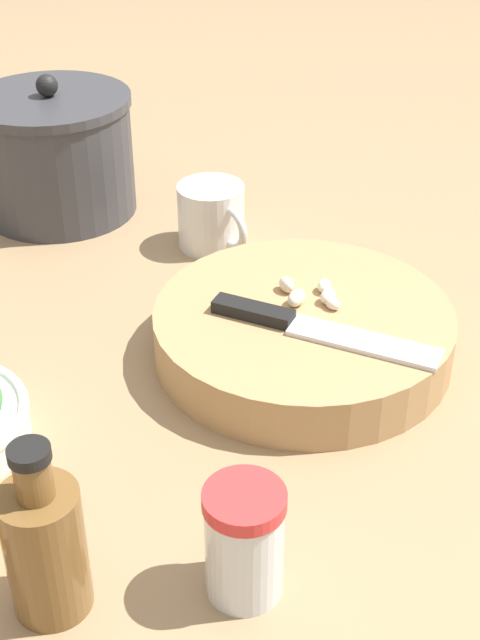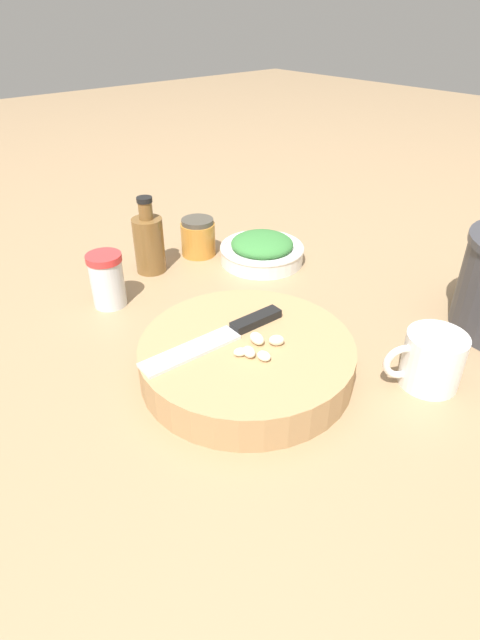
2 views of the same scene
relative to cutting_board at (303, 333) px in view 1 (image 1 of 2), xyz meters
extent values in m
plane|color=#997A56|center=(-0.09, 0.09, -0.03)|extent=(5.00, 5.00, 0.00)
cylinder|color=tan|center=(0.00, 0.00, 0.00)|extent=(0.31, 0.31, 0.05)
cube|color=black|center=(-0.03, 0.04, 0.03)|extent=(0.03, 0.08, 0.01)
cube|color=silver|center=(-0.03, -0.07, 0.03)|extent=(0.04, 0.15, 0.01)
ellipsoid|color=white|center=(0.04, -0.01, 0.03)|extent=(0.02, 0.02, 0.01)
ellipsoid|color=silver|center=(0.02, -0.02, 0.03)|extent=(0.02, 0.02, 0.02)
ellipsoid|color=#EEECCD|center=(0.01, 0.01, 0.03)|extent=(0.03, 0.02, 0.02)
ellipsoid|color=#F1E0C3|center=(0.03, 0.03, 0.03)|extent=(0.02, 0.03, 0.02)
ellipsoid|color=#EFE6CC|center=(0.02, -0.03, 0.03)|extent=(0.02, 0.02, 0.01)
cylinder|color=silver|center=(-0.30, -0.05, 0.02)|extent=(0.06, 0.06, 0.08)
cylinder|color=red|center=(-0.30, -0.05, 0.06)|extent=(0.06, 0.06, 0.01)
cylinder|color=silver|center=(0.18, 0.18, 0.01)|extent=(0.08, 0.08, 0.08)
torus|color=silver|center=(0.16, 0.14, 0.02)|extent=(0.04, 0.05, 0.05)
cylinder|color=brown|center=(-0.37, 0.07, 0.03)|extent=(0.06, 0.06, 0.11)
cylinder|color=brown|center=(-0.37, 0.07, 0.10)|extent=(0.03, 0.03, 0.03)
cylinder|color=black|center=(-0.37, 0.07, 0.12)|extent=(0.03, 0.03, 0.01)
cylinder|color=#38383D|center=(0.20, 0.41, 0.05)|extent=(0.20, 0.20, 0.15)
cylinder|color=#38383D|center=(0.20, 0.41, 0.12)|extent=(0.21, 0.21, 0.01)
sphere|color=black|center=(0.20, 0.41, 0.14)|extent=(0.03, 0.03, 0.03)
camera|label=1|loc=(-0.73, -0.22, 0.51)|focal=50.00mm
camera|label=2|loc=(0.42, -0.38, 0.44)|focal=28.00mm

